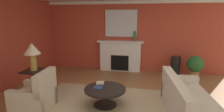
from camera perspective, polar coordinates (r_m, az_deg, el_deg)
ground_plane at (r=4.56m, az=0.99°, el=-15.46°), size 8.63×8.63×0.00m
wall_fireplace at (r=7.15m, az=5.61°, el=6.29°), size 7.24×0.12×2.75m
wall_window at (r=5.96m, az=-32.23°, el=3.21°), size 0.12×6.71×2.75m
crown_moulding at (r=7.05m, az=5.77°, el=16.72°), size 7.24×0.08×0.12m
area_rug at (r=4.55m, az=-2.20°, el=-15.42°), size 3.48×2.39×0.01m
fireplace at (r=7.12m, az=2.64°, el=-0.23°), size 1.80×0.35×1.21m
mantel_mirror at (r=7.07m, az=2.90°, el=10.35°), size 1.24×0.04×1.03m
sofa at (r=4.28m, az=23.25°, el=-14.00°), size 1.10×2.18×0.85m
armchair_near_window at (r=4.59m, az=-23.25°, el=-12.05°), size 0.86×0.86×0.95m
coffee_table at (r=4.41m, az=-2.23°, el=-11.63°), size 1.00×1.00×0.45m
side_table at (r=5.44m, az=-23.34°, el=-7.18°), size 0.56×0.56×0.70m
table_lamp at (r=5.24m, az=-24.11°, el=1.37°), size 0.44×0.44×0.75m
vase_tall_corner at (r=6.87m, az=19.53°, el=-3.16°), size 0.35×0.35×0.74m
vase_mantel_right at (r=6.87m, az=7.21°, el=6.29°), size 0.10×0.10×0.39m
book_red_cover at (r=4.36m, az=-4.51°, el=-10.06°), size 0.22×0.19×0.03m
book_art_folio at (r=4.53m, az=-3.79°, el=-8.62°), size 0.21×0.21×0.05m
potted_plant at (r=6.74m, az=24.91°, el=-2.82°), size 0.56×0.56×0.83m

